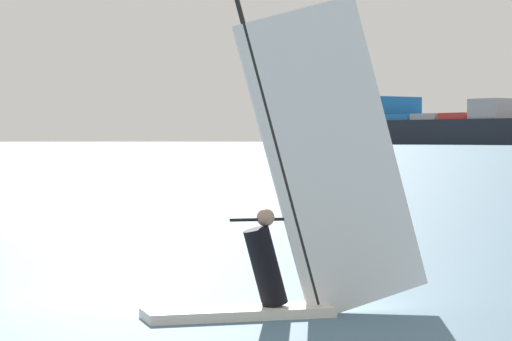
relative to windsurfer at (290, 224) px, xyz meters
name	(u,v)px	position (x,y,z in m)	size (l,w,h in m)	color
ground_plane	(16,298)	(-3.91, 0.87, -1.12)	(4000.00, 4000.00, 0.00)	#476B84
windsurfer	(290,224)	(0.00, 0.00, 0.00)	(3.42, 1.99, 4.27)	white
cargo_ship	(468,125)	(-3.41, 473.27, 6.88)	(131.62, 126.51, 32.07)	black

